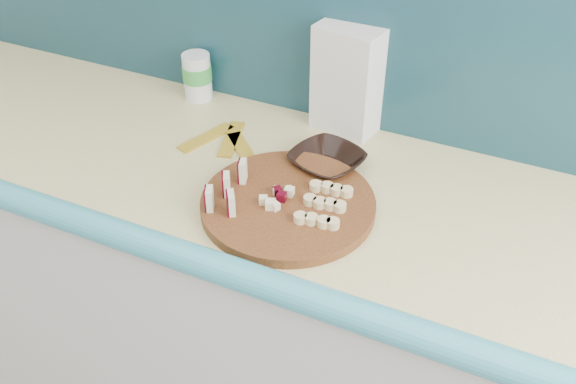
% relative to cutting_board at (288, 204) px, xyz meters
% --- Properties ---
extents(kitchen_counter, '(2.20, 0.63, 0.91)m').
position_rel_cutting_board_xyz_m(kitchen_counter, '(-0.18, 0.09, -0.46)').
color(kitchen_counter, beige).
rests_on(kitchen_counter, ground).
extents(backsplash, '(2.20, 0.02, 0.50)m').
position_rel_cutting_board_xyz_m(backsplash, '(-0.18, 0.38, 0.24)').
color(backsplash, teal).
rests_on(backsplash, kitchen_counter).
extents(cutting_board, '(0.40, 0.40, 0.02)m').
position_rel_cutting_board_xyz_m(cutting_board, '(0.00, 0.00, 0.00)').
color(cutting_board, '#451C0E').
rests_on(cutting_board, kitchen_counter).
extents(apple_wedges, '(0.06, 0.14, 0.05)m').
position_rel_cutting_board_xyz_m(apple_wedges, '(-0.11, -0.05, 0.04)').
color(apple_wedges, beige).
rests_on(apple_wedges, cutting_board).
extents(apple_chunks, '(0.06, 0.06, 0.02)m').
position_rel_cutting_board_xyz_m(apple_chunks, '(-0.02, -0.00, 0.02)').
color(apple_chunks, beige).
rests_on(apple_chunks, cutting_board).
extents(banana_slices, '(0.10, 0.14, 0.02)m').
position_rel_cutting_board_xyz_m(banana_slices, '(0.08, 0.01, 0.02)').
color(banana_slices, '#D1B880').
rests_on(banana_slices, cutting_board).
extents(brown_bowl, '(0.19, 0.19, 0.04)m').
position_rel_cutting_board_xyz_m(brown_bowl, '(0.02, 0.16, 0.01)').
color(brown_bowl, black).
rests_on(brown_bowl, kitchen_counter).
extents(flour_bag, '(0.17, 0.13, 0.26)m').
position_rel_cutting_board_xyz_m(flour_bag, '(-0.01, 0.35, 0.12)').
color(flour_bag, silver).
rests_on(flour_bag, kitchen_counter).
extents(canister, '(0.07, 0.07, 0.12)m').
position_rel_cutting_board_xyz_m(canister, '(-0.40, 0.32, 0.05)').
color(canister, silver).
rests_on(canister, kitchen_counter).
extents(banana_peel, '(0.21, 0.17, 0.01)m').
position_rel_cutting_board_xyz_m(banana_peel, '(-0.23, 0.16, -0.01)').
color(banana_peel, gold).
rests_on(banana_peel, kitchen_counter).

